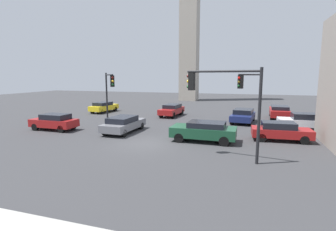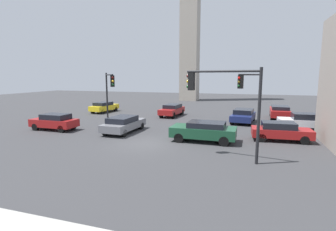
{
  "view_description": "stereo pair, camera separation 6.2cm",
  "coord_description": "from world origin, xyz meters",
  "px_view_note": "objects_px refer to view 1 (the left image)",
  "views": [
    {
      "loc": [
        6.62,
        -15.97,
        4.57
      ],
      "look_at": [
        0.56,
        3.21,
        1.49
      ],
      "focal_mm": 27.68,
      "sensor_mm": 36.0,
      "label": 1
    },
    {
      "loc": [
        6.68,
        -15.95,
        4.57
      ],
      "look_at": [
        0.56,
        3.21,
        1.49
      ],
      "focal_mm": 27.68,
      "sensor_mm": 36.0,
      "label": 2
    }
  ],
  "objects_px": {
    "traffic_light_2": "(223,93)",
    "car_6": "(304,121)",
    "traffic_light_0": "(251,90)",
    "car_3": "(123,124)",
    "traffic_light_1": "(109,87)",
    "car_2": "(54,122)",
    "car_7": "(243,115)",
    "car_4": "(279,111)",
    "car_1": "(172,110)",
    "car_5": "(204,131)",
    "car_8": "(104,107)",
    "car_0": "(280,131)"
  },
  "relations": [
    {
      "from": "car_6",
      "to": "car_7",
      "type": "distance_m",
      "value": 5.51
    },
    {
      "from": "car_1",
      "to": "traffic_light_1",
      "type": "bearing_deg",
      "value": -27.29
    },
    {
      "from": "car_1",
      "to": "car_4",
      "type": "xyz_separation_m",
      "value": [
        11.6,
        1.92,
        0.03
      ]
    },
    {
      "from": "car_0",
      "to": "car_5",
      "type": "relative_size",
      "value": 0.91
    },
    {
      "from": "car_2",
      "to": "car_7",
      "type": "relative_size",
      "value": 0.89
    },
    {
      "from": "traffic_light_0",
      "to": "car_0",
      "type": "height_order",
      "value": "traffic_light_0"
    },
    {
      "from": "traffic_light_2",
      "to": "car_2",
      "type": "height_order",
      "value": "traffic_light_2"
    },
    {
      "from": "car_3",
      "to": "car_7",
      "type": "xyz_separation_m",
      "value": [
        9.2,
        7.63,
        0.0
      ]
    },
    {
      "from": "car_8",
      "to": "car_7",
      "type": "bearing_deg",
      "value": -90.98
    },
    {
      "from": "car_1",
      "to": "car_3",
      "type": "relative_size",
      "value": 0.96
    },
    {
      "from": "traffic_light_0",
      "to": "car_3",
      "type": "bearing_deg",
      "value": -39.58
    },
    {
      "from": "car_1",
      "to": "car_2",
      "type": "distance_m",
      "value": 12.72
    },
    {
      "from": "car_7",
      "to": "car_6",
      "type": "bearing_deg",
      "value": 74.46
    },
    {
      "from": "car_0",
      "to": "car_2",
      "type": "height_order",
      "value": "car_2"
    },
    {
      "from": "car_5",
      "to": "traffic_light_1",
      "type": "bearing_deg",
      "value": -21.03
    },
    {
      "from": "traffic_light_2",
      "to": "car_1",
      "type": "relative_size",
      "value": 1.15
    },
    {
      "from": "car_8",
      "to": "car_2",
      "type": "bearing_deg",
      "value": -163.92
    },
    {
      "from": "car_1",
      "to": "car_2",
      "type": "height_order",
      "value": "car_2"
    },
    {
      "from": "car_2",
      "to": "car_1",
      "type": "bearing_deg",
      "value": -124.42
    },
    {
      "from": "car_6",
      "to": "car_7",
      "type": "xyz_separation_m",
      "value": [
        -5.11,
        2.06,
        -0.05
      ]
    },
    {
      "from": "car_2",
      "to": "car_3",
      "type": "distance_m",
      "value": 6.09
    },
    {
      "from": "car_3",
      "to": "traffic_light_0",
      "type": "bearing_deg",
      "value": -71.76
    },
    {
      "from": "car_3",
      "to": "car_5",
      "type": "xyz_separation_m",
      "value": [
        6.79,
        -1.0,
        0.07
      ]
    },
    {
      "from": "traffic_light_1",
      "to": "car_0",
      "type": "distance_m",
      "value": 15.11
    },
    {
      "from": "traffic_light_0",
      "to": "car_2",
      "type": "height_order",
      "value": "traffic_light_0"
    },
    {
      "from": "traffic_light_1",
      "to": "car_8",
      "type": "bearing_deg",
      "value": 175.28
    },
    {
      "from": "car_5",
      "to": "car_4",
      "type": "bearing_deg",
      "value": -115.95
    },
    {
      "from": "traffic_light_2",
      "to": "car_7",
      "type": "relative_size",
      "value": 1.13
    },
    {
      "from": "traffic_light_0",
      "to": "car_8",
      "type": "xyz_separation_m",
      "value": [
        -17.63,
        7.03,
        -2.79
      ]
    },
    {
      "from": "car_6",
      "to": "car_1",
      "type": "bearing_deg",
      "value": -18.78
    },
    {
      "from": "car_1",
      "to": "car_5",
      "type": "bearing_deg",
      "value": 31.98
    },
    {
      "from": "car_6",
      "to": "car_8",
      "type": "bearing_deg",
      "value": -13.23
    },
    {
      "from": "traffic_light_2",
      "to": "car_4",
      "type": "xyz_separation_m",
      "value": [
        4.52,
        15.9,
        -2.88
      ]
    },
    {
      "from": "car_2",
      "to": "car_6",
      "type": "bearing_deg",
      "value": -161.49
    },
    {
      "from": "traffic_light_1",
      "to": "car_6",
      "type": "distance_m",
      "value": 17.55
    },
    {
      "from": "car_4",
      "to": "car_6",
      "type": "bearing_deg",
      "value": -164.22
    },
    {
      "from": "traffic_light_2",
      "to": "car_8",
      "type": "xyz_separation_m",
      "value": [
        -16.22,
        14.41,
        -2.94
      ]
    },
    {
      "from": "car_2",
      "to": "traffic_light_2",
      "type": "bearing_deg",
      "value": 166.75
    },
    {
      "from": "traffic_light_1",
      "to": "traffic_light_2",
      "type": "bearing_deg",
      "value": 16.74
    },
    {
      "from": "traffic_light_0",
      "to": "car_4",
      "type": "bearing_deg",
      "value": -165.86
    },
    {
      "from": "traffic_light_2",
      "to": "car_6",
      "type": "distance_m",
      "value": 12.07
    },
    {
      "from": "car_2",
      "to": "car_4",
      "type": "bearing_deg",
      "value": -146.22
    },
    {
      "from": "traffic_light_2",
      "to": "car_7",
      "type": "bearing_deg",
      "value": -84.13
    },
    {
      "from": "traffic_light_2",
      "to": "car_5",
      "type": "xyz_separation_m",
      "value": [
        -1.59,
        3.55,
        -2.88
      ]
    },
    {
      "from": "car_2",
      "to": "car_6",
      "type": "relative_size",
      "value": 0.94
    },
    {
      "from": "car_2",
      "to": "car_6",
      "type": "height_order",
      "value": "car_6"
    },
    {
      "from": "car_4",
      "to": "car_7",
      "type": "distance_m",
      "value": 5.25
    },
    {
      "from": "car_7",
      "to": "car_2",
      "type": "bearing_deg",
      "value": -54.05
    },
    {
      "from": "traffic_light_0",
      "to": "car_3",
      "type": "height_order",
      "value": "traffic_light_0"
    },
    {
      "from": "traffic_light_0",
      "to": "traffic_light_1",
      "type": "bearing_deg",
      "value": -55.38
    }
  ]
}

